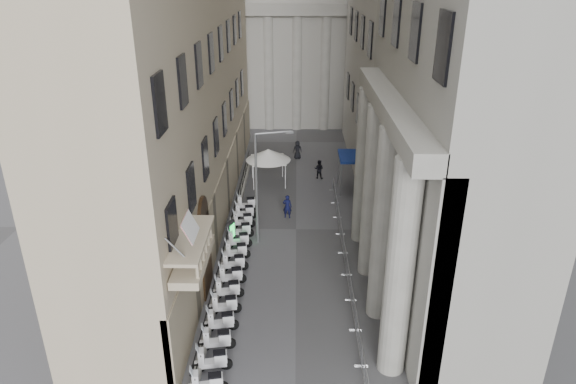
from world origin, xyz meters
name	(u,v)px	position (x,y,z in m)	size (l,w,h in m)	color
iron_fence	(232,237)	(-4.30, 18.00, 0.00)	(0.30, 28.00, 1.40)	black
blue_awning	(348,190)	(4.15, 26.00, 0.00)	(1.60, 3.00, 3.00)	navy
flag	(203,381)	(-4.00, 5.00, 0.00)	(1.00, 1.40, 8.20)	#9E0C11
scooter_1	(214,370)	(-3.65, 5.67, 0.00)	(0.56, 1.40, 1.50)	white
scooter_2	(218,349)	(-3.65, 7.04, 0.00)	(0.56, 1.40, 1.50)	white
scooter_3	(222,331)	(-3.65, 8.41, 0.00)	(0.56, 1.40, 1.50)	white
scooter_4	(225,313)	(-3.65, 9.78, 0.00)	(0.56, 1.40, 1.50)	white
scooter_5	(229,298)	(-3.65, 11.15, 0.00)	(0.56, 1.40, 1.50)	white
scooter_6	(232,284)	(-3.65, 12.52, 0.00)	(0.56, 1.40, 1.50)	white
scooter_7	(234,271)	(-3.65, 13.89, 0.00)	(0.56, 1.40, 1.50)	white
scooter_8	(237,259)	(-3.65, 15.25, 0.00)	(0.56, 1.40, 1.50)	white
scooter_9	(239,248)	(-3.65, 16.62, 0.00)	(0.56, 1.40, 1.50)	white
scooter_10	(241,237)	(-3.65, 17.99, 0.00)	(0.56, 1.40, 1.50)	white
scooter_11	(243,228)	(-3.65, 19.36, 0.00)	(0.56, 1.40, 1.50)	white
scooter_12	(245,219)	(-3.65, 20.73, 0.00)	(0.56, 1.40, 1.50)	white
scooter_13	(247,210)	(-3.65, 22.10, 0.00)	(0.56, 1.40, 1.50)	white
barrier_1	(358,348)	(2.96, 7.26, 0.00)	(0.60, 2.40, 1.10)	#B1B4B9
barrier_2	(353,315)	(2.96, 9.76, 0.00)	(0.60, 2.40, 1.10)	#B1B4B9
barrier_3	(348,287)	(2.96, 12.26, 0.00)	(0.60, 2.40, 1.10)	#B1B4B9
barrier_4	(345,264)	(2.96, 14.76, 0.00)	(0.60, 2.40, 1.10)	#B1B4B9
barrier_5	(341,243)	(2.96, 17.26, 0.00)	(0.60, 2.40, 1.10)	#B1B4B9
barrier_6	(339,226)	(2.96, 19.76, 0.00)	(0.60, 2.40, 1.10)	#B1B4B9
barrier_7	(336,210)	(2.96, 22.26, 0.00)	(0.60, 2.40, 1.10)	#B1B4B9
barrier_8	(334,196)	(2.96, 24.76, 0.00)	(0.60, 2.40, 1.10)	#B1B4B9
security_tent	(270,155)	(-2.15, 27.26, 2.48)	(3.66, 3.66, 2.97)	white
street_lamp	(260,180)	(-2.24, 17.41, 4.39)	(2.38, 0.79, 7.43)	gray
info_kiosk	(231,233)	(-4.19, 17.00, 0.83)	(0.48, 0.81, 1.65)	black
pedestrian_a	(287,206)	(-0.64, 20.99, 0.88)	(0.64, 0.42, 1.76)	#0D0F34
pedestrian_b	(319,169)	(1.91, 28.56, 0.82)	(0.79, 0.62, 1.63)	black
pedestrian_c	(297,150)	(0.09, 33.43, 0.86)	(0.84, 0.55, 1.72)	black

